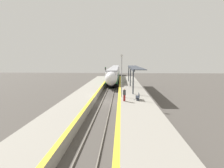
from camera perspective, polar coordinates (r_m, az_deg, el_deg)
ground_plane at (r=26.67m, az=-1.68°, el=-5.87°), size 120.00×120.00×0.00m
rail_left at (r=26.72m, az=-3.23°, el=-5.68°), size 0.08×90.00×0.15m
rail_right at (r=26.61m, az=-0.13°, el=-5.73°), size 0.08×90.00×0.15m
train at (r=56.45m, az=0.82°, el=3.77°), size 2.79×42.54×4.05m
platform_right at (r=26.55m, az=7.07°, el=-4.89°), size 4.69×64.00×1.00m
platform_left at (r=27.11m, az=-9.54°, el=-4.67°), size 4.03×64.00×1.00m
platform_bench at (r=23.81m, az=8.49°, el=-4.01°), size 0.44×1.47×0.89m
person_waiting at (r=22.81m, az=4.06°, el=-3.45°), size 0.36×0.22×1.67m
railway_signal at (r=45.98m, az=-2.14°, el=3.36°), size 0.28×0.28×4.49m
lamppost_near at (r=25.06m, az=3.16°, el=3.55°), size 0.36×0.20×6.11m
lamppost_mid at (r=36.06m, az=3.12°, el=4.85°), size 0.36×0.20×6.11m
station_canopy at (r=35.70m, az=7.00°, el=5.17°), size 2.02×19.64×3.95m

